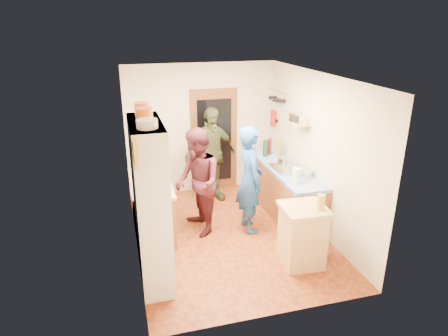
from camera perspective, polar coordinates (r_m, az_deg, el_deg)
name	(u,v)px	position (r m, az deg, el deg)	size (l,w,h in m)	color
floor	(229,235)	(6.75, 0.70, -9.54)	(3.00, 4.00, 0.02)	brown
ceiling	(230,75)	(5.89, 0.81, 13.10)	(3.00, 4.00, 0.02)	silver
wall_back	(201,129)	(8.06, -3.24, 5.60)	(3.00, 0.02, 2.60)	beige
wall_front	(280,220)	(4.46, 8.00, -7.34)	(3.00, 0.02, 2.60)	beige
wall_left	(130,170)	(5.98, -13.29, -0.31)	(0.02, 4.00, 2.60)	beige
wall_right	(317,153)	(6.75, 13.16, 2.11)	(0.02, 4.00, 2.60)	beige
door_frame	(214,140)	(8.15, -1.42, 3.96)	(0.95, 0.06, 2.10)	brown
door_glass	(215,141)	(8.11, -1.36, 3.89)	(0.70, 0.02, 1.70)	black
hutch_body	(151,204)	(5.33, -10.42, -5.06)	(0.40, 1.20, 2.20)	silver
hutch_top_shelf	(145,123)	(4.97, -11.21, 6.26)	(0.40, 1.14, 0.04)	silver
plate_stack	(147,124)	(4.65, -10.94, 6.23)	(0.25, 0.25, 0.10)	white
orange_pot_a	(144,115)	(4.97, -11.32, 7.50)	(0.21, 0.21, 0.17)	orange
orange_pot_b	(142,110)	(5.23, -11.57, 8.19)	(0.20, 0.20, 0.18)	orange
left_counter_base	(152,208)	(6.75, -10.25, -5.70)	(0.60, 1.40, 0.85)	brown
left_counter_top	(150,183)	(6.57, -10.50, -2.18)	(0.64, 1.44, 0.05)	tan
toaster	(156,189)	(6.08, -9.64, -2.94)	(0.22, 0.14, 0.16)	white
kettle	(147,180)	(6.39, -10.89, -1.76)	(0.15, 0.15, 0.17)	white
orange_bowl	(154,176)	(6.67, -9.97, -1.09)	(0.21, 0.21, 0.10)	orange
chopping_board	(148,169)	(7.10, -10.81, -0.12)	(0.30, 0.22, 0.03)	tan
right_counter_base	(285,192)	(7.35, 8.66, -3.39)	(0.60, 2.20, 0.84)	brown
right_counter_top	(286,169)	(7.18, 8.85, -0.11)	(0.62, 2.22, 0.06)	#0342B7
hob	(289,168)	(7.07, 9.23, -0.04)	(0.55, 0.58, 0.04)	silver
pot_on_hob	(284,162)	(7.11, 8.54, 0.92)	(0.22, 0.22, 0.14)	silver
bottle_a	(265,148)	(7.64, 5.90, 2.83)	(0.08, 0.08, 0.33)	#143F14
bottle_b	(269,146)	(7.78, 6.51, 3.08)	(0.08, 0.08, 0.31)	#591419
bottle_c	(279,148)	(7.69, 7.84, 2.88)	(0.08, 0.08, 0.33)	olive
paper_towel	(296,176)	(6.46, 10.28, -1.09)	(0.12, 0.12, 0.26)	white
mixing_bowl	(303,173)	(6.80, 11.25, -0.70)	(0.29, 0.29, 0.11)	silver
island_base	(302,237)	(5.92, 11.08, -9.66)	(0.55, 0.55, 0.86)	tan
island_top	(304,209)	(5.71, 11.39, -5.70)	(0.62, 0.62, 0.05)	tan
cutting_board	(300,207)	(5.73, 10.74, -5.46)	(0.35, 0.28, 0.02)	white
oil_jar	(321,202)	(5.63, 13.65, -4.77)	(0.11, 0.11, 0.22)	#AD9E2D
pan_rail	(280,92)	(7.89, 8.03, 10.68)	(0.02, 0.02, 0.65)	silver
pan_hang_a	(281,101)	(7.73, 8.08, 9.50)	(0.18, 0.18, 0.05)	black
pan_hang_b	(276,100)	(7.91, 7.50, 9.63)	(0.16, 0.16, 0.05)	black
pan_hang_c	(273,97)	(8.09, 6.95, 9.97)	(0.17, 0.17, 0.05)	black
wall_shelf	(299,123)	(6.97, 10.67, 6.29)	(0.26, 0.42, 0.03)	tan
radio	(299,118)	(6.94, 10.72, 7.01)	(0.22, 0.30, 0.15)	silver
ext_bracket	(276,120)	(8.17, 7.41, 6.75)	(0.06, 0.10, 0.04)	black
fire_extinguisher	(273,118)	(8.14, 7.03, 7.07)	(0.11, 0.11, 0.32)	red
picture_frame	(135,154)	(4.27, -12.63, 2.01)	(0.03, 0.25, 0.30)	gold
person_hob	(252,180)	(6.54, 4.05, -1.71)	(0.66, 0.43, 1.81)	navy
person_left	(198,181)	(6.51, -3.67, -1.93)	(0.86, 0.67, 1.78)	#411720
person_back	(211,155)	(7.65, -1.80, 1.88)	(1.09, 0.45, 1.86)	#343822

